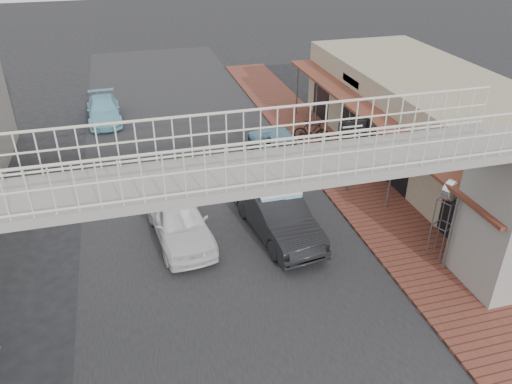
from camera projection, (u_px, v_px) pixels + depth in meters
ground at (225, 250)px, 17.84m from camera, size 120.00×120.00×0.00m
road_strip at (225, 250)px, 17.83m from camera, size 10.00×60.00×0.01m
sidewalk at (356, 186)px, 21.82m from camera, size 3.00×40.00×0.10m
shophouse_row at (440, 126)px, 22.71m from camera, size 7.20×18.00×4.00m
footbridge at (254, 239)px, 12.91m from camera, size 16.40×2.40×6.34m
white_hatchback at (179, 220)px, 18.11m from camera, size 2.33×4.81×1.58m
dark_sedan at (277, 215)px, 18.34m from camera, size 2.38×5.18×1.64m
angkot_curb at (278, 144)px, 24.34m from camera, size 2.45×4.66×1.25m
angkot_far at (104, 110)px, 28.41m from camera, size 1.96×4.44×1.27m
angkot_van at (269, 189)px, 19.43m from camera, size 1.65×3.53×1.72m
motorcycle_near at (313, 160)px, 23.08m from camera, size 1.62×0.90×0.81m
motorcycle_far at (312, 131)px, 25.66m from camera, size 1.89×1.29×1.11m
street_clock at (450, 194)px, 16.23m from camera, size 0.76×0.73×2.93m
arrow_sign at (371, 131)px, 20.27m from camera, size 1.88×1.19×3.28m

